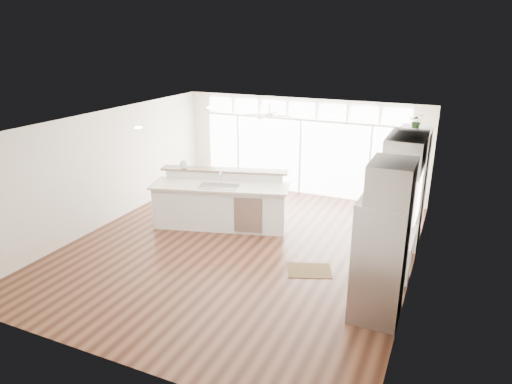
% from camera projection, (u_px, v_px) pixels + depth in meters
% --- Properties ---
extents(floor, '(7.00, 8.00, 0.02)m').
position_uv_depth(floor, '(240.00, 247.00, 9.83)').
color(floor, '#3A1D12').
rests_on(floor, ground).
extents(ceiling, '(7.00, 8.00, 0.02)m').
position_uv_depth(ceiling, '(238.00, 122.00, 8.95)').
color(ceiling, white).
rests_on(ceiling, wall_back).
extents(wall_back, '(7.00, 0.04, 2.70)m').
position_uv_depth(wall_back, '(302.00, 146.00, 12.84)').
color(wall_back, silver).
rests_on(wall_back, floor).
extents(wall_front, '(7.00, 0.04, 2.70)m').
position_uv_depth(wall_front, '(104.00, 277.00, 5.94)').
color(wall_front, silver).
rests_on(wall_front, floor).
extents(wall_left, '(0.04, 8.00, 2.70)m').
position_uv_depth(wall_left, '(106.00, 168.00, 10.74)').
color(wall_left, silver).
rests_on(wall_left, floor).
extents(wall_right, '(0.04, 8.00, 2.70)m').
position_uv_depth(wall_right, '(417.00, 213.00, 8.04)').
color(wall_right, silver).
rests_on(wall_right, floor).
extents(glass_wall, '(5.80, 0.06, 2.08)m').
position_uv_depth(glass_wall, '(301.00, 157.00, 12.88)').
color(glass_wall, white).
rests_on(glass_wall, wall_back).
extents(transom_row, '(5.90, 0.06, 0.40)m').
position_uv_depth(transom_row, '(302.00, 110.00, 12.45)').
color(transom_row, white).
rests_on(transom_row, wall_back).
extents(desk_window, '(0.04, 0.85, 0.85)m').
position_uv_depth(desk_window, '(418.00, 197.00, 8.25)').
color(desk_window, white).
rests_on(desk_window, wall_right).
extents(ceiling_fan, '(1.16, 1.16, 0.32)m').
position_uv_depth(ceiling_fan, '(269.00, 111.00, 11.63)').
color(ceiling_fan, white).
rests_on(ceiling_fan, ceiling).
extents(recessed_lights, '(3.40, 3.00, 0.02)m').
position_uv_depth(recessed_lights, '(243.00, 122.00, 9.12)').
color(recessed_lights, '#EFE8CB').
rests_on(recessed_lights, ceiling).
extents(oven_cabinet, '(0.64, 1.20, 2.50)m').
position_uv_depth(oven_cabinet, '(409.00, 187.00, 9.75)').
color(oven_cabinet, white).
rests_on(oven_cabinet, floor).
extents(desk_nook, '(0.72, 1.30, 0.76)m').
position_uv_depth(desk_nook, '(393.00, 252.00, 8.76)').
color(desk_nook, white).
rests_on(desk_nook, floor).
extents(upper_cabinets, '(0.64, 1.30, 0.64)m').
position_uv_depth(upper_cabinets, '(406.00, 153.00, 8.10)').
color(upper_cabinets, white).
rests_on(upper_cabinets, wall_right).
extents(refrigerator, '(0.76, 0.90, 2.00)m').
position_uv_depth(refrigerator, '(380.00, 260.00, 7.14)').
color(refrigerator, '#A4A5A9').
rests_on(refrigerator, floor).
extents(fridge_cabinet, '(0.64, 0.90, 0.60)m').
position_uv_depth(fridge_cabinet, '(392.00, 181.00, 6.69)').
color(fridge_cabinet, white).
rests_on(fridge_cabinet, wall_right).
extents(framed_photos, '(0.06, 0.22, 0.80)m').
position_uv_depth(framed_photos, '(420.00, 195.00, 8.83)').
color(framed_photos, black).
rests_on(framed_photos, wall_right).
extents(kitchen_island, '(3.41, 2.03, 1.27)m').
position_uv_depth(kitchen_island, '(220.00, 201.00, 10.68)').
color(kitchen_island, white).
rests_on(kitchen_island, floor).
extents(rug, '(1.01, 0.88, 0.01)m').
position_uv_depth(rug, '(309.00, 270.00, 8.84)').
color(rug, '#342310').
rests_on(rug, floor).
extents(office_chair, '(0.70, 0.67, 1.11)m').
position_uv_depth(office_chair, '(381.00, 248.00, 8.54)').
color(office_chair, black).
rests_on(office_chair, floor).
extents(fishbowl, '(0.27, 0.27, 0.23)m').
position_uv_depth(fishbowl, '(184.00, 164.00, 10.94)').
color(fishbowl, silver).
rests_on(fishbowl, kitchen_island).
extents(monitor, '(0.09, 0.43, 0.35)m').
position_uv_depth(monitor, '(391.00, 225.00, 8.61)').
color(monitor, black).
rests_on(monitor, desk_nook).
extents(keyboard, '(0.17, 0.36, 0.02)m').
position_uv_depth(keyboard, '(381.00, 231.00, 8.73)').
color(keyboard, silver).
rests_on(keyboard, desk_nook).
extents(potted_plant, '(0.31, 0.34, 0.25)m').
position_uv_depth(potted_plant, '(417.00, 123.00, 9.30)').
color(potted_plant, '#2E5A26').
rests_on(potted_plant, oven_cabinet).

